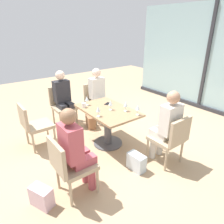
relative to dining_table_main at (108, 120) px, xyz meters
name	(u,v)px	position (x,y,z in m)	size (l,w,h in m)	color
ground_plane	(108,143)	(0.00, 0.00, -0.52)	(12.00, 12.00, 0.00)	tan
window_wall_backdrop	(207,64)	(0.00, 3.20, 0.69)	(4.54, 0.10, 2.70)	#95B7BC
dining_table_main	(108,120)	(0.00, 0.00, 0.00)	(1.19, 0.77, 0.73)	#997551
chair_far_left	(96,100)	(-1.11, 0.45, -0.03)	(0.50, 0.46, 0.87)	tan
chair_front_right	(69,164)	(0.74, -1.15, -0.03)	(0.46, 0.50, 0.87)	tan
chair_far_right	(171,137)	(1.11, 0.45, -0.03)	(0.50, 0.46, 0.87)	tan
chair_side_end	(62,103)	(-1.37, -0.30, -0.03)	(0.50, 0.46, 0.87)	tan
chair_front_left	(33,123)	(-0.74, -1.15, -0.03)	(0.46, 0.50, 0.87)	tan
person_far_left	(98,93)	(-1.00, 0.45, 0.18)	(0.39, 0.34, 1.26)	silver
person_front_right	(76,148)	(0.74, -1.04, 0.18)	(0.34, 0.39, 1.26)	#B24C56
person_far_right	(167,124)	(1.00, 0.45, 0.18)	(0.39, 0.34, 1.26)	silver
person_side_end	(63,96)	(-1.27, -0.30, 0.18)	(0.39, 0.34, 1.26)	#28282D
wine_glass_0	(98,109)	(0.16, -0.31, 0.34)	(0.07, 0.07, 0.18)	silver
wine_glass_1	(87,99)	(-0.41, -0.19, 0.34)	(0.07, 0.07, 0.18)	silver
wine_glass_2	(111,103)	(0.05, 0.03, 0.34)	(0.07, 0.07, 0.18)	silver
wine_glass_3	(138,108)	(0.51, 0.27, 0.34)	(0.07, 0.07, 0.18)	silver
wine_glass_4	(126,104)	(0.26, 0.21, 0.34)	(0.07, 0.07, 0.18)	silver
coffee_cup	(84,105)	(-0.34, -0.30, 0.25)	(0.08, 0.08, 0.09)	white
cell_phone_on_table	(107,104)	(-0.23, 0.16, 0.21)	(0.07, 0.14, 0.01)	black
handbag_0	(91,121)	(-0.80, 0.10, -0.38)	(0.30, 0.16, 0.28)	#A3704C
handbag_1	(42,197)	(0.69, -1.55, -0.38)	(0.30, 0.16, 0.28)	beige
handbag_2	(136,162)	(0.90, -0.09, -0.38)	(0.30, 0.16, 0.28)	silver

